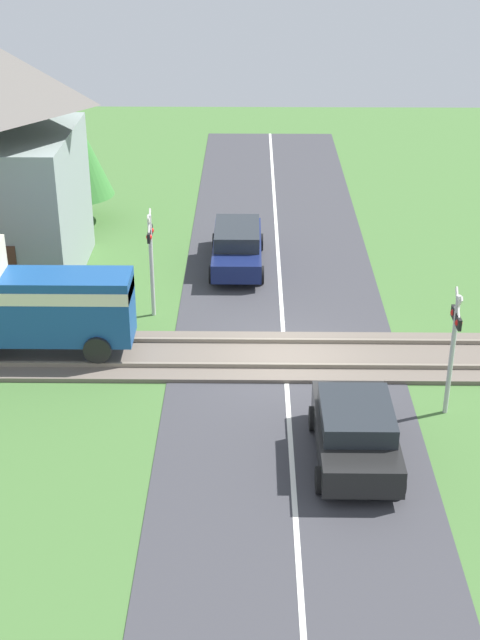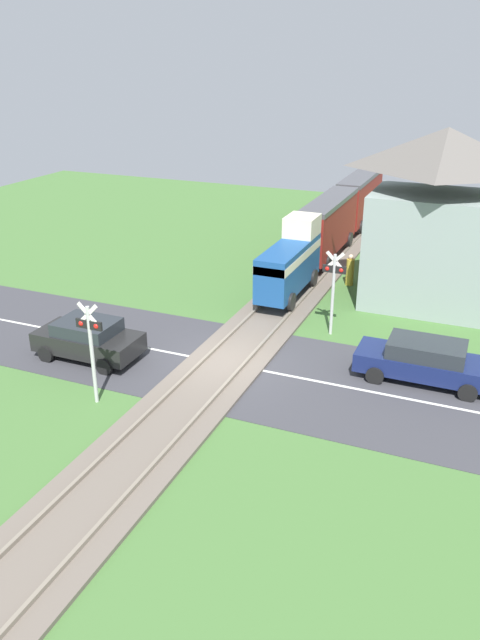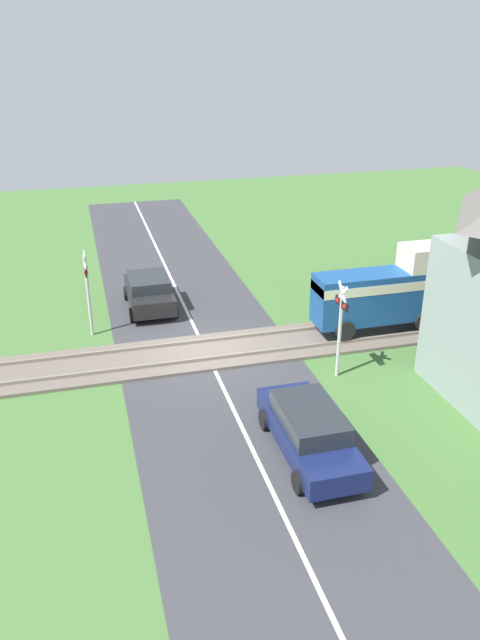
# 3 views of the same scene
# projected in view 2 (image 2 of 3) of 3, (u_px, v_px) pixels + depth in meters

# --- Properties ---
(ground_plane) EXTENTS (60.00, 60.00, 0.00)m
(ground_plane) POSITION_uv_depth(u_px,v_px,m) (226.00, 364.00, 22.08)
(ground_plane) COLOR #426B33
(road_surface) EXTENTS (48.00, 6.40, 0.02)m
(road_surface) POSITION_uv_depth(u_px,v_px,m) (226.00, 364.00, 22.08)
(road_surface) COLOR #38383D
(road_surface) RESTS_ON ground_plane
(track_bed) EXTENTS (2.80, 48.00, 0.24)m
(track_bed) POSITION_uv_depth(u_px,v_px,m) (226.00, 362.00, 22.05)
(track_bed) COLOR #665B51
(track_bed) RESTS_ON ground_plane
(train) EXTENTS (1.58, 19.67, 3.18)m
(train) POSITION_uv_depth(u_px,v_px,m) (334.00, 220.00, 33.35)
(train) COLOR navy
(train) RESTS_ON track_bed
(car_near_crossing) EXTENTS (3.79, 1.94, 1.44)m
(car_near_crossing) POSITION_uv_depth(u_px,v_px,m) (88.00, 338.00, 22.25)
(car_near_crossing) COLOR black
(car_near_crossing) RESTS_ON ground_plane
(car_far_side) EXTENTS (4.51, 1.82, 1.44)m
(car_far_side) POSITION_uv_depth(u_px,v_px,m) (425.00, 361.00, 20.65)
(car_far_side) COLOR #141E4C
(car_far_side) RESTS_ON ground_plane
(crossing_signal_west_approach) EXTENTS (0.90, 0.18, 3.36)m
(crossing_signal_west_approach) POSITION_uv_depth(u_px,v_px,m) (91.00, 340.00, 18.86)
(crossing_signal_west_approach) COLOR #B7B7B7
(crossing_signal_west_approach) RESTS_ON ground_plane
(crossing_signal_east_approach) EXTENTS (0.90, 0.18, 3.36)m
(crossing_signal_east_approach) POSITION_uv_depth(u_px,v_px,m) (334.00, 282.00, 23.61)
(crossing_signal_east_approach) COLOR #B7B7B7
(crossing_signal_east_approach) RESTS_ON ground_plane
(station_building) EXTENTS (5.85, 4.25, 7.47)m
(station_building) POSITION_uv_depth(u_px,v_px,m) (437.00, 222.00, 25.89)
(station_building) COLOR gray
(station_building) RESTS_ON ground_plane
(pedestrian_by_station) EXTENTS (0.37, 0.37, 1.50)m
(pedestrian_by_station) POSITION_uv_depth(u_px,v_px,m) (350.00, 271.00, 29.32)
(pedestrian_by_station) COLOR gold
(pedestrian_by_station) RESTS_ON ground_plane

